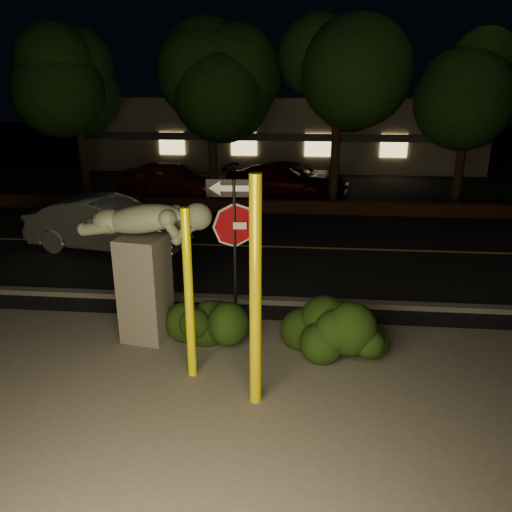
{
  "coord_description": "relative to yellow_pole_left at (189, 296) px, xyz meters",
  "views": [
    {
      "loc": [
        1.25,
        -7.46,
        4.73
      ],
      "look_at": [
        0.4,
        1.54,
        1.6
      ],
      "focal_mm": 35.0,
      "sensor_mm": 36.0,
      "label": 1
    }
  ],
  "objects": [
    {
      "name": "sculpture",
      "position": [
        -1.1,
        1.24,
        0.24
      ],
      "size": [
        2.6,
        1.07,
        2.77
      ],
      "rotation": [
        0.0,
        0.0,
        -0.16
      ],
      "color": "#4C4944",
      "rests_on": "ground"
    },
    {
      "name": "hedge_right",
      "position": [
        2.29,
        0.86,
        -0.85
      ],
      "size": [
        2.04,
        1.3,
        1.25
      ],
      "primitive_type": "ellipsoid",
      "rotation": [
        0.0,
        0.0,
        0.15
      ],
      "color": "black",
      "rests_on": "ground"
    },
    {
      "name": "parked_car_dark",
      "position": [
        1.35,
        15.09,
        -0.77
      ],
      "size": [
        5.38,
        3.3,
        1.39
      ],
      "primitive_type": "imported",
      "rotation": [
        0.0,
        0.0,
        1.36
      ],
      "color": "black",
      "rests_on": "ground"
    },
    {
      "name": "ground",
      "position": [
        0.53,
        10.18,
        -1.47
      ],
      "size": [
        90.0,
        90.0,
        0.0
      ],
      "primitive_type": "plane",
      "color": "black",
      "rests_on": "ground"
    },
    {
      "name": "yellow_pole_left",
      "position": [
        0.0,
        0.0,
        0.0
      ],
      "size": [
        0.15,
        0.15,
        2.94
      ],
      "primitive_type": "cylinder",
      "color": "#F8F601",
      "rests_on": "ground"
    },
    {
      "name": "building",
      "position": [
        0.53,
        25.17,
        0.53
      ],
      "size": [
        22.0,
        10.2,
        4.0
      ],
      "color": "#6D6557",
      "rests_on": "ground"
    },
    {
      "name": "tree_far_c",
      "position": [
        3.03,
        12.98,
        4.19
      ],
      "size": [
        4.8,
        4.8,
        7.84
      ],
      "color": "black",
      "rests_on": "ground"
    },
    {
      "name": "patio",
      "position": [
        0.53,
        -0.82,
        -1.46
      ],
      "size": [
        14.0,
        6.0,
        0.02
      ],
      "primitive_type": "cube",
      "color": "#4C4944",
      "rests_on": "ground"
    },
    {
      "name": "silver_sedan",
      "position": [
        -3.92,
        6.54,
        -0.69
      ],
      "size": [
        4.95,
        2.33,
        1.57
      ],
      "primitive_type": "imported",
      "rotation": [
        0.0,
        0.0,
        1.42
      ],
      "color": "silver",
      "rests_on": "ground"
    },
    {
      "name": "hedge_center",
      "position": [
        0.18,
        1.12,
        -1.0
      ],
      "size": [
        1.88,
        1.05,
        0.93
      ],
      "primitive_type": "ellipsoid",
      "rotation": [
        0.0,
        0.0,
        -0.12
      ],
      "color": "black",
      "rests_on": "ground"
    },
    {
      "name": "hedge_far_right",
      "position": [
        2.71,
        0.8,
        -1.01
      ],
      "size": [
        1.49,
        1.15,
        0.91
      ],
      "primitive_type": "ellipsoid",
      "rotation": [
        0.0,
        0.0,
        0.28
      ],
      "color": "black",
      "rests_on": "ground"
    },
    {
      "name": "lane_marking",
      "position": [
        0.53,
        7.18,
        -1.45
      ],
      "size": [
        80.0,
        0.12,
        0.0
      ],
      "primitive_type": "cube",
      "color": "#B8AE49",
      "rests_on": "road"
    },
    {
      "name": "parked_car_darkred",
      "position": [
        0.72,
        14.37,
        -0.79
      ],
      "size": [
        4.92,
        2.59,
        1.36
      ],
      "primitive_type": "imported",
      "rotation": [
        0.0,
        0.0,
        1.42
      ],
      "color": "#390508",
      "rests_on": "ground"
    },
    {
      "name": "tree_far_a",
      "position": [
        -7.47,
        13.18,
        3.87
      ],
      "size": [
        4.6,
        4.6,
        7.43
      ],
      "color": "black",
      "rests_on": "ground"
    },
    {
      "name": "brick_wall",
      "position": [
        0.53,
        11.48,
        -1.22
      ],
      "size": [
        40.0,
        0.35,
        0.5
      ],
      "primitive_type": "cube",
      "color": "#4C2818",
      "rests_on": "ground"
    },
    {
      "name": "road",
      "position": [
        0.53,
        7.18,
        -1.47
      ],
      "size": [
        80.0,
        8.0,
        0.01
      ],
      "primitive_type": "cube",
      "color": "black",
      "rests_on": "ground"
    },
    {
      "name": "signpost",
      "position": [
        0.51,
        1.76,
        0.71
      ],
      "size": [
        1.04,
        0.12,
        3.06
      ],
      "rotation": [
        0.0,
        0.0,
        0.06
      ],
      "color": "black",
      "rests_on": "ground"
    },
    {
      "name": "parking_lot",
      "position": [
        0.53,
        17.18,
        -1.47
      ],
      "size": [
        40.0,
        12.0,
        0.01
      ],
      "primitive_type": "cube",
      "color": "black",
      "rests_on": "ground"
    },
    {
      "name": "tree_far_b",
      "position": [
        -1.97,
        13.38,
        4.58
      ],
      "size": [
        5.2,
        5.2,
        8.41
      ],
      "color": "black",
      "rests_on": "ground"
    },
    {
      "name": "tree_far_d",
      "position": [
        8.03,
        13.48,
        3.95
      ],
      "size": [
        4.4,
        4.4,
        7.42
      ],
      "color": "black",
      "rests_on": "ground"
    },
    {
      "name": "yellow_pole_right",
      "position": [
        1.15,
        -0.65,
        0.33
      ],
      "size": [
        0.18,
        0.18,
        3.6
      ],
      "primitive_type": "cylinder",
      "color": "yellow",
      "rests_on": "ground"
    },
    {
      "name": "parked_car_red",
      "position": [
        -3.96,
        13.95,
        -0.7
      ],
      "size": [
        4.83,
        2.69,
        1.55
      ],
      "primitive_type": "imported",
      "rotation": [
        0.0,
        0.0,
        1.37
      ],
      "color": "maroon",
      "rests_on": "ground"
    },
    {
      "name": "curb",
      "position": [
        0.53,
        3.08,
        -1.41
      ],
      "size": [
        80.0,
        0.25,
        0.12
      ],
      "primitive_type": "cube",
      "color": "#4C4944",
      "rests_on": "ground"
    }
  ]
}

